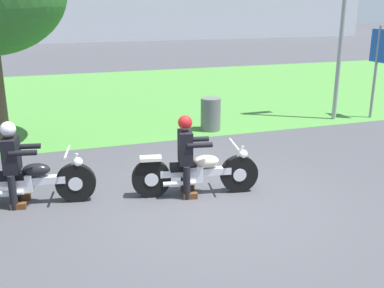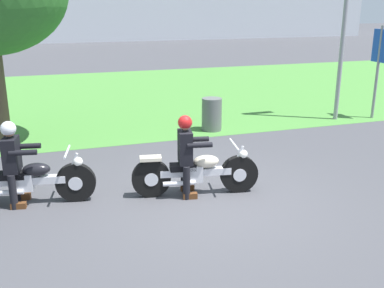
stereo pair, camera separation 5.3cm
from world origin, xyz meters
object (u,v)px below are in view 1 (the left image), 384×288
Objects in this scene: rider_lead at (186,149)px; motorcycle_follow at (27,181)px; trash_can at (211,114)px; sign_banner at (377,58)px; motorcycle_lead at (196,172)px; rider_follow at (13,157)px.

motorcycle_follow is (-2.59, 0.47, -0.43)m from rider_lead.
rider_lead is at bearing -116.59° from trash_can.
sign_banner reaches higher than rider_lead.
motorcycle_lead is at bearing -0.80° from rider_lead.
motorcycle_lead is 7.67m from sign_banner.
rider_lead is at bearing 179.20° from motorcycle_lead.
motorcycle_lead is 0.98× the size of motorcycle_follow.
rider_lead is at bearing 0.03° from rider_follow.
rider_lead is at bearing 0.08° from motorcycle_follow.
trash_can is at bearing 73.77° from rider_lead.
rider_follow is at bearing -179.97° from rider_lead.
rider_lead is 4.25m from trash_can.
trash_can is at bearing 177.64° from sign_banner.
trash_can is at bearing 46.86° from motorcycle_follow.
rider_lead is 1.66× the size of trash_can.
rider_follow is (-0.17, 0.03, 0.42)m from motorcycle_follow.
rider_follow is 1.66× the size of trash_can.
rider_follow is at bearing 179.98° from motorcycle_lead.
rider_follow is at bearing -144.75° from trash_can.
trash_can is (1.89, 3.78, -0.40)m from rider_lead.
rider_lead is 2.80m from rider_follow.
sign_banner is at bearing -2.36° from trash_can.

